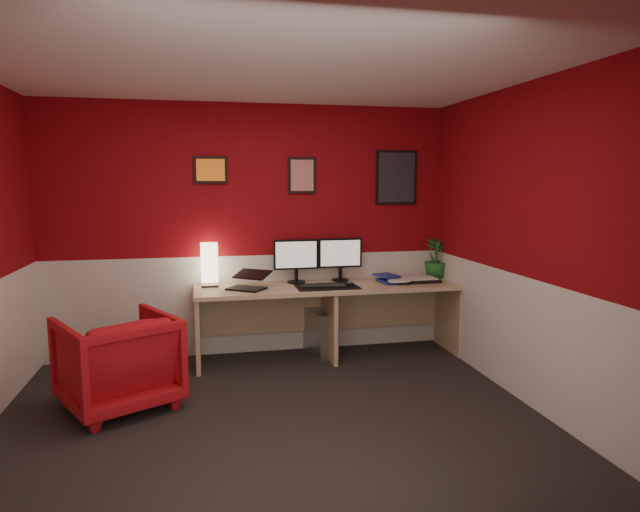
{
  "coord_description": "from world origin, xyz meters",
  "views": [
    {
      "loc": [
        -0.46,
        -3.78,
        1.74
      ],
      "look_at": [
        0.6,
        1.21,
        1.05
      ],
      "focal_mm": 31.0,
      "sensor_mm": 36.0,
      "label": 1
    }
  ],
  "objects_px": {
    "zen_tray": "(421,280)",
    "desk": "(329,322)",
    "armchair": "(118,361)",
    "shoji_lamp": "(209,266)",
    "monitor_right": "(340,253)",
    "potted_plant": "(435,258)",
    "laptop": "(246,278)",
    "pc_tower": "(321,332)",
    "monitor_left": "(296,254)"
  },
  "relations": [
    {
      "from": "zen_tray",
      "to": "desk",
      "type": "bearing_deg",
      "value": 179.75
    },
    {
      "from": "armchair",
      "to": "shoji_lamp",
      "type": "bearing_deg",
      "value": -153.15
    },
    {
      "from": "monitor_right",
      "to": "potted_plant",
      "type": "relative_size",
      "value": 1.4
    },
    {
      "from": "potted_plant",
      "to": "armchair",
      "type": "distance_m",
      "value": 3.27
    },
    {
      "from": "laptop",
      "to": "potted_plant",
      "type": "xyz_separation_m",
      "value": [
        2.0,
        0.23,
        0.1
      ]
    },
    {
      "from": "laptop",
      "to": "monitor_right",
      "type": "relative_size",
      "value": 0.57
    },
    {
      "from": "desk",
      "to": "zen_tray",
      "type": "distance_m",
      "value": 1.03
    },
    {
      "from": "monitor_right",
      "to": "potted_plant",
      "type": "xyz_separation_m",
      "value": [
        1.02,
        -0.05,
        -0.08
      ]
    },
    {
      "from": "zen_tray",
      "to": "pc_tower",
      "type": "height_order",
      "value": "zen_tray"
    },
    {
      "from": "shoji_lamp",
      "to": "potted_plant",
      "type": "xyz_separation_m",
      "value": [
        2.33,
        -0.02,
        0.01
      ]
    },
    {
      "from": "potted_plant",
      "to": "pc_tower",
      "type": "xyz_separation_m",
      "value": [
        -1.25,
        -0.06,
        -0.71
      ]
    },
    {
      "from": "potted_plant",
      "to": "shoji_lamp",
      "type": "bearing_deg",
      "value": 179.57
    },
    {
      "from": "zen_tray",
      "to": "potted_plant",
      "type": "relative_size",
      "value": 0.84
    },
    {
      "from": "monitor_right",
      "to": "pc_tower",
      "type": "distance_m",
      "value": 0.83
    },
    {
      "from": "desk",
      "to": "armchair",
      "type": "height_order",
      "value": "armchair"
    },
    {
      "from": "monitor_left",
      "to": "potted_plant",
      "type": "relative_size",
      "value": 1.4
    },
    {
      "from": "monitor_left",
      "to": "zen_tray",
      "type": "distance_m",
      "value": 1.29
    },
    {
      "from": "laptop",
      "to": "monitor_right",
      "type": "xyz_separation_m",
      "value": [
        0.98,
        0.27,
        0.18
      ]
    },
    {
      "from": "laptop",
      "to": "shoji_lamp",
      "type": "bearing_deg",
      "value": 179.74
    },
    {
      "from": "monitor_left",
      "to": "monitor_right",
      "type": "height_order",
      "value": "same"
    },
    {
      "from": "shoji_lamp",
      "to": "pc_tower",
      "type": "distance_m",
      "value": 1.3
    },
    {
      "from": "potted_plant",
      "to": "pc_tower",
      "type": "relative_size",
      "value": 0.92
    },
    {
      "from": "pc_tower",
      "to": "armchair",
      "type": "distance_m",
      "value": 2.06
    },
    {
      "from": "shoji_lamp",
      "to": "potted_plant",
      "type": "distance_m",
      "value": 2.33
    },
    {
      "from": "shoji_lamp",
      "to": "armchair",
      "type": "bearing_deg",
      "value": -124.58
    },
    {
      "from": "shoji_lamp",
      "to": "laptop",
      "type": "bearing_deg",
      "value": -36.12
    },
    {
      "from": "zen_tray",
      "to": "pc_tower",
      "type": "distance_m",
      "value": 1.15
    },
    {
      "from": "armchair",
      "to": "monitor_left",
      "type": "bearing_deg",
      "value": -174.83
    },
    {
      "from": "zen_tray",
      "to": "potted_plant",
      "type": "height_order",
      "value": "potted_plant"
    },
    {
      "from": "shoji_lamp",
      "to": "armchair",
      "type": "relative_size",
      "value": 0.5
    },
    {
      "from": "laptop",
      "to": "monitor_right",
      "type": "bearing_deg",
      "value": 51.49
    },
    {
      "from": "shoji_lamp",
      "to": "potted_plant",
      "type": "height_order",
      "value": "potted_plant"
    },
    {
      "from": "potted_plant",
      "to": "armchair",
      "type": "bearing_deg",
      "value": -161.36
    },
    {
      "from": "shoji_lamp",
      "to": "laptop",
      "type": "relative_size",
      "value": 1.21
    },
    {
      "from": "desk",
      "to": "armchair",
      "type": "bearing_deg",
      "value": -155.47
    },
    {
      "from": "pc_tower",
      "to": "zen_tray",
      "type": "bearing_deg",
      "value": -17.85
    },
    {
      "from": "pc_tower",
      "to": "desk",
      "type": "bearing_deg",
      "value": -73.89
    },
    {
      "from": "pc_tower",
      "to": "armchair",
      "type": "height_order",
      "value": "armchair"
    },
    {
      "from": "desk",
      "to": "laptop",
      "type": "height_order",
      "value": "laptop"
    },
    {
      "from": "monitor_right",
      "to": "pc_tower",
      "type": "bearing_deg",
      "value": -154.66
    },
    {
      "from": "pc_tower",
      "to": "armchair",
      "type": "bearing_deg",
      "value": -162.8
    },
    {
      "from": "shoji_lamp",
      "to": "monitor_right",
      "type": "relative_size",
      "value": 0.69
    },
    {
      "from": "zen_tray",
      "to": "potted_plant",
      "type": "distance_m",
      "value": 0.35
    },
    {
      "from": "desk",
      "to": "pc_tower",
      "type": "bearing_deg",
      "value": 117.13
    },
    {
      "from": "monitor_left",
      "to": "monitor_right",
      "type": "xyz_separation_m",
      "value": [
        0.46,
        0.03,
        0.0
      ]
    },
    {
      "from": "desk",
      "to": "laptop",
      "type": "distance_m",
      "value": 0.94
    },
    {
      "from": "shoji_lamp",
      "to": "laptop",
      "type": "distance_m",
      "value": 0.42
    },
    {
      "from": "desk",
      "to": "potted_plant",
      "type": "xyz_separation_m",
      "value": [
        1.19,
        0.18,
        0.57
      ]
    },
    {
      "from": "monitor_left",
      "to": "pc_tower",
      "type": "relative_size",
      "value": 1.29
    },
    {
      "from": "laptop",
      "to": "zen_tray",
      "type": "xyz_separation_m",
      "value": [
        1.77,
        0.04,
        -0.09
      ]
    }
  ]
}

